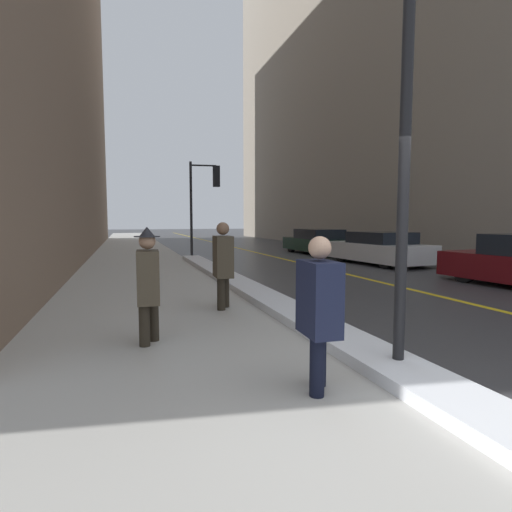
% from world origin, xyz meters
% --- Properties ---
extents(ground_plane, '(160.00, 160.00, 0.00)m').
position_xyz_m(ground_plane, '(0.00, 0.00, 0.00)').
color(ground_plane, '#38383A').
extents(sidewalk_slab, '(4.00, 80.00, 0.01)m').
position_xyz_m(sidewalk_slab, '(-2.00, 15.00, 0.01)').
color(sidewalk_slab, '#B2AFA8').
rests_on(sidewalk_slab, ground).
extents(road_centre_stripe, '(0.16, 80.00, 0.00)m').
position_xyz_m(road_centre_stripe, '(4.00, 15.00, 0.00)').
color(road_centre_stripe, gold).
rests_on(road_centre_stripe, ground).
extents(snow_bank_curb, '(0.70, 16.43, 0.15)m').
position_xyz_m(snow_bank_curb, '(0.21, 6.75, 0.07)').
color(snow_bank_curb, white).
rests_on(snow_bank_curb, ground).
extents(building_facade_right, '(6.00, 36.00, 27.79)m').
position_xyz_m(building_facade_right, '(13.00, 22.00, 13.90)').
color(building_facade_right, gray).
rests_on(building_facade_right, ground).
extents(lamp_post, '(0.28, 0.28, 5.24)m').
position_xyz_m(lamp_post, '(0.30, 1.18, 3.11)').
color(lamp_post, black).
rests_on(lamp_post, ground).
extents(traffic_light_near, '(1.31, 0.33, 4.17)m').
position_xyz_m(traffic_light_near, '(0.92, 14.92, 3.02)').
color(traffic_light_near, black).
rests_on(traffic_light_near, ground).
extents(pedestrian_in_glasses, '(0.31, 0.50, 1.50)m').
position_xyz_m(pedestrian_in_glasses, '(-0.76, 1.00, 0.83)').
color(pedestrian_in_glasses, black).
rests_on(pedestrian_in_glasses, ground).
extents(pedestrian_with_shoulder_bag, '(0.33, 0.70, 1.56)m').
position_xyz_m(pedestrian_with_shoulder_bag, '(-2.21, 3.05, 0.85)').
color(pedestrian_with_shoulder_bag, '#2A241B').
rests_on(pedestrian_with_shoulder_bag, ground).
extents(pedestrian_trailing, '(0.33, 0.54, 1.61)m').
position_xyz_m(pedestrian_trailing, '(-0.78, 4.80, 0.90)').
color(pedestrian_trailing, '#2A241B').
rests_on(pedestrian_trailing, ground).
extents(parked_car_white, '(2.15, 4.36, 1.23)m').
position_xyz_m(parked_car_white, '(6.72, 10.59, 0.59)').
color(parked_car_white, silver).
rests_on(parked_car_white, ground).
extents(parked_car_dark_green, '(1.86, 4.77, 1.23)m').
position_xyz_m(parked_car_dark_green, '(6.69, 15.64, 0.59)').
color(parked_car_dark_green, black).
rests_on(parked_car_dark_green, ground).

